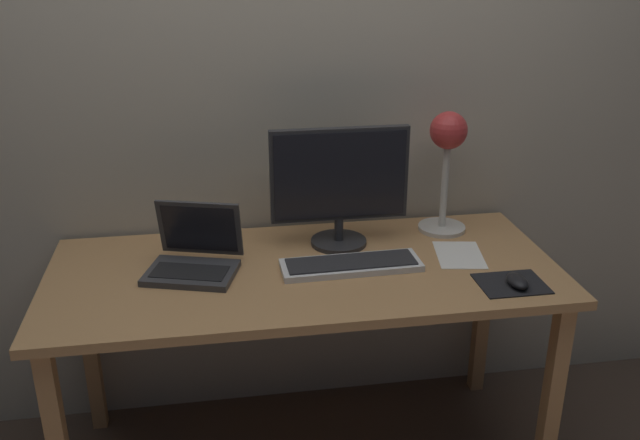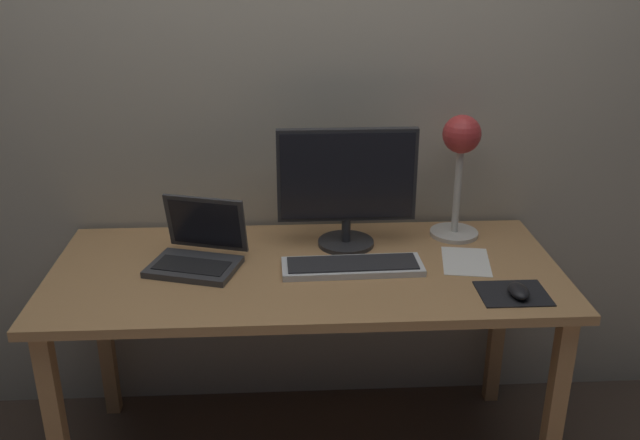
{
  "view_description": "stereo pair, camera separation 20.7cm",
  "coord_description": "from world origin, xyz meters",
  "px_view_note": "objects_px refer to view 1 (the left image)",
  "views": [
    {
      "loc": [
        -0.27,
        -1.94,
        1.7
      ],
      "look_at": [
        0.04,
        -0.05,
        0.92
      ],
      "focal_mm": 38.85,
      "sensor_mm": 36.0,
      "label": 1
    },
    {
      "loc": [
        -0.06,
        -1.96,
        1.7
      ],
      "look_at": [
        0.04,
        -0.05,
        0.92
      ],
      "focal_mm": 38.85,
      "sensor_mm": 36.0,
      "label": 2
    }
  ],
  "objects_px": {
    "keyboard_main": "(351,265)",
    "desk_lamp": "(447,150)",
    "monitor": "(339,182)",
    "laptop": "(195,251)",
    "mouse": "(517,281)"
  },
  "relations": [
    {
      "from": "desk_lamp",
      "to": "laptop",
      "type": "bearing_deg",
      "value": -168.53
    },
    {
      "from": "monitor",
      "to": "laptop",
      "type": "height_order",
      "value": "monitor"
    },
    {
      "from": "laptop",
      "to": "mouse",
      "type": "distance_m",
      "value": 0.98
    },
    {
      "from": "keyboard_main",
      "to": "desk_lamp",
      "type": "bearing_deg",
      "value": 33.46
    },
    {
      "from": "monitor",
      "to": "mouse",
      "type": "height_order",
      "value": "monitor"
    },
    {
      "from": "desk_lamp",
      "to": "mouse",
      "type": "height_order",
      "value": "desk_lamp"
    },
    {
      "from": "laptop",
      "to": "desk_lamp",
      "type": "xyz_separation_m",
      "value": [
        0.86,
        0.17,
        0.24
      ]
    },
    {
      "from": "monitor",
      "to": "desk_lamp",
      "type": "xyz_separation_m",
      "value": [
        0.38,
        0.06,
        0.07
      ]
    },
    {
      "from": "keyboard_main",
      "to": "mouse",
      "type": "xyz_separation_m",
      "value": [
        0.46,
        -0.2,
        0.01
      ]
    },
    {
      "from": "desk_lamp",
      "to": "mouse",
      "type": "relative_size",
      "value": 4.45
    },
    {
      "from": "mouse",
      "to": "laptop",
      "type": "bearing_deg",
      "value": 163.42
    },
    {
      "from": "laptop",
      "to": "mouse",
      "type": "xyz_separation_m",
      "value": [
        0.94,
        -0.28,
        -0.04
      ]
    },
    {
      "from": "monitor",
      "to": "laptop",
      "type": "bearing_deg",
      "value": -166.75
    },
    {
      "from": "monitor",
      "to": "laptop",
      "type": "relative_size",
      "value": 1.41
    },
    {
      "from": "keyboard_main",
      "to": "mouse",
      "type": "relative_size",
      "value": 4.62
    }
  ]
}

